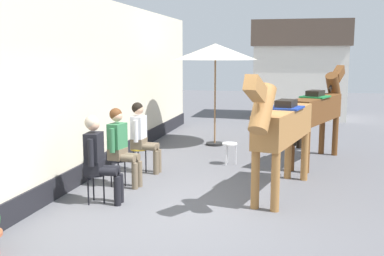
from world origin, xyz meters
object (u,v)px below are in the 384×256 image
object	(u,v)px
saddled_horse_near	(282,126)
cafe_parasol	(215,52)
seated_visitor_near	(98,155)
seated_visitor_far	(142,134)
spare_stool_white	(230,146)
saddled_horse_far	(318,109)
seated_visitor_middle	(121,143)

from	to	relation	value
saddled_horse_near	cafe_parasol	xyz separation A→B (m)	(-1.82, 3.99, 1.20)
seated_visitor_near	cafe_parasol	bearing A→B (deg)	79.67
seated_visitor_far	spare_stool_white	distance (m)	1.94
saddled_horse_far	cafe_parasol	distance (m)	3.06
cafe_parasol	spare_stool_white	bearing A→B (deg)	-71.26
seated_visitor_far	saddled_horse_near	size ratio (longest dim) A/B	0.47
saddled_horse_near	saddled_horse_far	bearing A→B (deg)	75.93
seated_visitor_far	cafe_parasol	xyz separation A→B (m)	(0.90, 3.08, 1.59)
seated_visitor_near	saddled_horse_far	xyz separation A→B (m)	(3.41, 3.75, 0.38)
seated_visitor_middle	spare_stool_white	size ratio (longest dim) A/B	3.02
seated_visitor_near	saddled_horse_far	bearing A→B (deg)	47.71
seated_visitor_middle	cafe_parasol	distance (m)	4.49
seated_visitor_far	seated_visitor_middle	bearing A→B (deg)	-92.33
saddled_horse_far	cafe_parasol	bearing A→B (deg)	152.00
saddled_horse_far	spare_stool_white	world-z (taller)	saddled_horse_far
seated_visitor_far	saddled_horse_far	size ratio (longest dim) A/B	0.49
seated_visitor_near	cafe_parasol	distance (m)	5.40
seated_visitor_near	cafe_parasol	world-z (taller)	cafe_parasol
saddled_horse_far	cafe_parasol	world-z (taller)	cafe_parasol
seated_visitor_far	spare_stool_white	bearing A→B (deg)	33.28
cafe_parasol	seated_visitor_near	bearing A→B (deg)	-100.33
seated_visitor_middle	cafe_parasol	bearing A→B (deg)	77.01
seated_visitor_near	spare_stool_white	distance (m)	3.47
saddled_horse_near	seated_visitor_near	bearing A→B (deg)	-158.46
spare_stool_white	seated_visitor_near	bearing A→B (deg)	-117.94
seated_visitor_near	cafe_parasol	xyz separation A→B (m)	(0.93, 5.08, 1.59)
seated_visitor_near	saddled_horse_far	world-z (taller)	saddled_horse_far
seated_visitor_far	saddled_horse_far	world-z (taller)	saddled_horse_far
saddled_horse_near	spare_stool_white	xyz separation A→B (m)	(-1.13, 1.96, -0.76)
saddled_horse_near	cafe_parasol	bearing A→B (deg)	114.49
saddled_horse_far	spare_stool_white	size ratio (longest dim) A/B	6.22
saddled_horse_far	spare_stool_white	bearing A→B (deg)	-158.49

